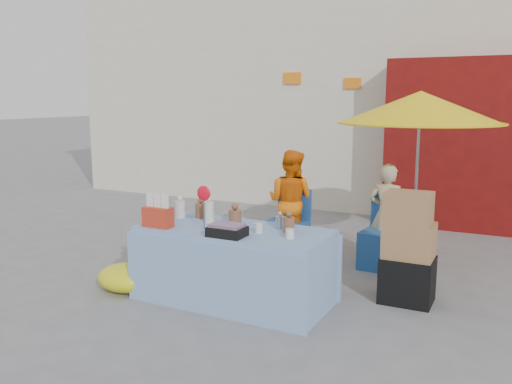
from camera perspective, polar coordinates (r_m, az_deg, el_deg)
The scene contains 10 objects.
ground at distance 5.64m, azimuth -2.70°, elevation -11.03°, with size 80.00×80.00×0.00m, color slate.
backdrop at distance 12.33m, azimuth 17.19°, elevation 14.58°, with size 14.00×8.00×7.80m.
market_table at distance 5.44m, azimuth -2.40°, elevation -7.54°, with size 1.96×0.95×1.17m.
chair_left at distance 7.02m, azimuth 3.23°, elevation -4.59°, with size 0.53×0.52×0.85m.
chair_right at distance 6.65m, azimuth 13.23°, elevation -5.67°, with size 0.53×0.52×0.85m.
vendor_orange at distance 7.05m, azimuth 3.68°, elevation -1.03°, with size 0.66×0.51×1.35m, color orange.
vendor_beige at distance 6.69m, azimuth 13.60°, elevation -2.35°, with size 0.45×0.30×1.25m, color #C2B489.
umbrella at distance 6.64m, azimuth 16.90°, elevation 8.45°, with size 1.90×1.90×2.09m.
box_stack at distance 5.57m, azimuth 15.71°, elevation -6.09°, with size 0.50×0.41×1.12m.
tarp_bundle at distance 5.93m, azimuth -13.49°, elevation -8.76°, with size 0.64×0.51×0.29m, color yellow.
Camera 1 is at (2.56, -4.60, 2.02)m, focal length 38.00 mm.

